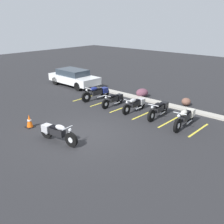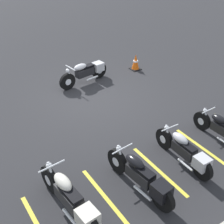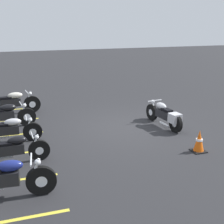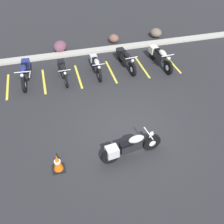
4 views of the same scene
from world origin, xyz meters
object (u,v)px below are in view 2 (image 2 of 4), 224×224
(parked_bike_1, at_px, (224,130))
(parked_bike_3, at_px, (142,177))
(parked_bike_4, at_px, (71,200))
(motorcycle_silver_featured, at_px, (86,72))
(traffic_cone, at_px, (136,62))
(parked_bike_2, at_px, (185,151))

(parked_bike_1, xyz_separation_m, parked_bike_3, (3.09, 0.22, 0.05))
(parked_bike_1, relative_size, parked_bike_4, 0.85)
(parked_bike_4, bearing_deg, motorcycle_silver_featured, -36.93)
(parked_bike_4, bearing_deg, parked_bike_3, -104.22)
(motorcycle_silver_featured, height_order, parked_bike_4, parked_bike_4)
(motorcycle_silver_featured, height_order, traffic_cone, motorcycle_silver_featured)
(parked_bike_2, distance_m, parked_bike_4, 3.20)
(parked_bike_3, xyz_separation_m, parked_bike_4, (1.69, -0.28, 0.02))
(parked_bike_1, height_order, parked_bike_2, parked_bike_2)
(parked_bike_1, bearing_deg, parked_bike_4, 87.25)
(parked_bike_2, relative_size, traffic_cone, 3.06)
(parked_bike_4, distance_m, traffic_cone, 7.68)
(motorcycle_silver_featured, distance_m, parked_bike_4, 6.27)
(traffic_cone, bearing_deg, parked_bike_2, 65.77)
(parked_bike_3, xyz_separation_m, traffic_cone, (-3.93, -5.51, -0.15))
(motorcycle_silver_featured, relative_size, parked_bike_2, 1.05)
(parked_bike_3, bearing_deg, motorcycle_silver_featured, -22.06)
(parked_bike_2, bearing_deg, parked_bike_3, 95.89)
(parked_bike_1, bearing_deg, motorcycle_silver_featured, 13.08)
(parked_bike_1, distance_m, parked_bike_2, 1.58)
(parked_bike_2, bearing_deg, motorcycle_silver_featured, -0.61)
(parked_bike_1, relative_size, traffic_cone, 2.96)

